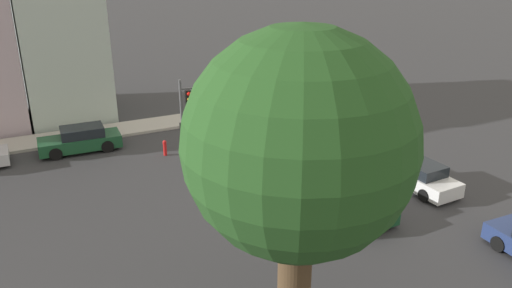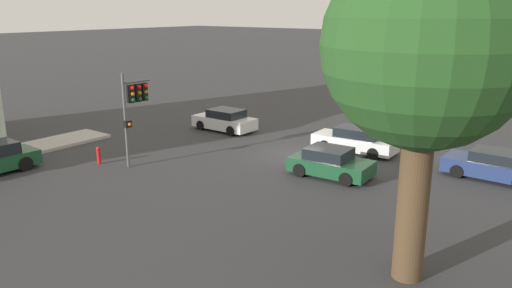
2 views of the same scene
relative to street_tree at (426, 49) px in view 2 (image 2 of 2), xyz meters
The scene contains 8 objects.
ground_plane 14.67m from the street_tree, 42.33° to the right, with size 300.00×300.00×0.00m, color #333335.
street_tree is the anchor object (origin of this frame).
traffic_signal 15.64m from the street_tree, ahead, with size 0.55×1.81×4.72m.
crossing_car_0 12.57m from the street_tree, 89.72° to the right, with size 4.38×2.07×1.36m.
crossing_car_1 20.46m from the street_tree, 33.37° to the right, with size 4.15×1.98×1.41m.
crossing_car_2 11.09m from the street_tree, 46.94° to the right, with size 3.92×2.19×1.36m.
crossing_car_3 14.72m from the street_tree, 57.22° to the right, with size 4.65×1.99×1.39m.
fire_hydrant 17.87m from the street_tree, ahead, with size 0.22×0.22×0.92m.
Camera 2 is at (-14.11, 22.09, 7.71)m, focal length 35.00 mm.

